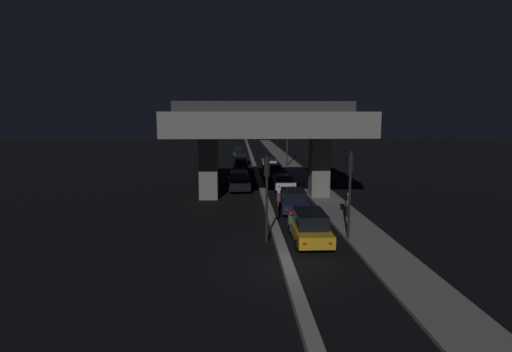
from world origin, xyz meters
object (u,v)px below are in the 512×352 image
Objects in this scene: car_silver_third_oncoming at (241,158)px; pedestrian_on_sidewalk at (348,205)px; car_black_lead_oncoming at (239,181)px; motorcycle_red_filtering_mid at (279,201)px; traffic_light_right_of_median at (350,180)px; motorcycle_blue_filtering_near at (291,225)px; car_white_fifth at (269,162)px; car_taxi_yellow_lead at (310,226)px; car_white_third at (284,182)px; car_dark_blue_second at (293,200)px; car_dark_green_fourth_oncoming at (239,151)px; traffic_light_left_of_median at (267,183)px; car_dark_red_second_oncoming at (241,165)px; street_lamp at (284,129)px; car_dark_green_fourth at (273,170)px.

pedestrian_on_sidewalk is at bearing 11.16° from car_silver_third_oncoming.
car_black_lead_oncoming is 2.76× the size of motorcycle_red_filtering_mid.
motorcycle_blue_filtering_near is at bearing 158.92° from traffic_light_right_of_median.
car_white_fifth is at bearing 96.79° from pedestrian_on_sidewalk.
car_white_third is (0.36, 15.73, -0.15)m from car_taxi_yellow_lead.
motorcycle_blue_filtering_near is at bearing 172.74° from car_dark_blue_second.
car_white_third is at bearing 90.84° from car_black_lead_oncoming.
car_dark_blue_second is at bearing 7.22° from car_dark_green_fourth_oncoming.
car_white_fifth is 17.01m from car_black_lead_oncoming.
pedestrian_on_sidewalk is at bearing -122.47° from motorcycle_red_filtering_mid.
car_black_lead_oncoming is (-3.95, 8.32, 0.10)m from car_dark_blue_second.
car_dark_green_fourth_oncoming reaches higher than motorcycle_red_filtering_mid.
car_silver_third_oncoming is at bearing 2.07° from motorcycle_blue_filtering_near.
car_silver_third_oncoming is at bearing 91.79° from traffic_light_left_of_median.
car_dark_red_second_oncoming is 0.93× the size of car_dark_green_fourth_oncoming.
traffic_light_right_of_median is at bearing -90.12° from street_lamp.
car_white_fifth is at bearing 141.71° from car_dark_red_second_oncoming.
car_taxi_yellow_lead is at bearing -176.53° from traffic_light_right_of_median.
car_black_lead_oncoming reaches higher than car_silver_third_oncoming.
car_dark_green_fourth is 0.93× the size of car_black_lead_oncoming.
motorcycle_blue_filtering_near is 5.58m from pedestrian_on_sidewalk.
car_dark_green_fourth is at bearing 83.98° from traffic_light_left_of_median.
car_dark_green_fourth_oncoming is at bearing 9.71° from car_dark_green_fourth.
street_lamp is 1.83× the size of car_taxi_yellow_lead.
car_dark_blue_second reaches higher than car_white_fifth.
car_silver_third_oncoming is at bearing 6.77° from motorcycle_red_filtering_mid.
car_dark_red_second_oncoming is at bearing 12.53° from car_dark_blue_second.
motorcycle_blue_filtering_near is at bearing 5.27° from car_dark_green_fourth_oncoming.
car_silver_third_oncoming reaches higher than car_dark_green_fourth.
car_taxi_yellow_lead is 1.01× the size of car_white_third.
car_taxi_yellow_lead is 2.74× the size of motorcycle_red_filtering_mid.
motorcycle_red_filtering_mid is (2.58, -27.83, -0.27)m from car_silver_third_oncoming.
car_dark_red_second_oncoming is at bearing -2.07° from car_silver_third_oncoming.
car_dark_blue_second is at bearing 106.82° from traffic_light_right_of_median.
traffic_light_left_of_median is 15.59m from car_black_lead_oncoming.
car_silver_third_oncoming is at bearing 9.22° from car_dark_blue_second.
car_white_third is 30.75m from car_dark_green_fourth_oncoming.
traffic_light_left_of_median reaches higher than car_dark_red_second_oncoming.
pedestrian_on_sidewalk is at bearing 16.12° from car_dark_red_second_oncoming.
car_dark_green_fourth_oncoming is (-3.83, 46.19, 0.05)m from car_taxi_yellow_lead.
car_dark_green_fourth_oncoming is (-1.44, 46.06, -2.37)m from traffic_light_left_of_median.
car_white_fifth is 30.68m from motorcycle_blue_filtering_near.
motorcycle_blue_filtering_near is at bearing 177.34° from car_dark_green_fourth.
car_dark_blue_second is at bearing -119.80° from motorcycle_red_filtering_mid.
street_lamp is at bearing -5.43° from car_white_third.
motorcycle_blue_filtering_near is (-0.88, 1.32, -0.28)m from car_taxi_yellow_lead.
motorcycle_blue_filtering_near is at bearing 37.95° from traffic_light_left_of_median.
car_dark_green_fourth is at bearing 151.66° from car_black_lead_oncoming.
motorcycle_red_filtering_mid is at bearing 5.83° from car_dark_green_fourth_oncoming.
traffic_light_left_of_median is 7.85m from pedestrian_on_sidewalk.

